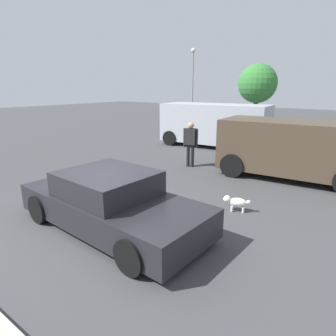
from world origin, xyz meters
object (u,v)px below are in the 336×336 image
object	(u,v)px
van_white	(214,124)
suv_dark	(292,147)
light_post_near	(193,71)
sedan_foreground	(111,203)
dog	(236,202)
pedestrian	(191,140)

from	to	relation	value
van_white	suv_dark	size ratio (longest dim) A/B	1.16
light_post_near	sedan_foreground	bearing A→B (deg)	-61.82
dog	pedestrian	xyz separation A→B (m)	(-3.14, 2.83, 0.77)
dog	van_white	world-z (taller)	van_white
van_white	suv_dark	bearing A→B (deg)	139.49
dog	light_post_near	size ratio (longest dim) A/B	0.10
sedan_foreground	suv_dark	size ratio (longest dim) A/B	0.94
pedestrian	van_white	bearing A→B (deg)	0.63
dog	light_post_near	distance (m)	23.48
sedan_foreground	pedestrian	world-z (taller)	pedestrian
van_white	light_post_near	size ratio (longest dim) A/B	0.84
sedan_foreground	light_post_near	world-z (taller)	light_post_near
sedan_foreground	dog	xyz separation A→B (m)	(1.79, 2.42, -0.34)
suv_dark	light_post_near	xyz separation A→B (m)	(-13.53, 15.28, 3.37)
pedestrian	dog	bearing A→B (deg)	-147.41
van_white	pedestrian	bearing A→B (deg)	100.61
dog	suv_dark	world-z (taller)	suv_dark
suv_dark	light_post_near	distance (m)	20.69
sedan_foreground	pedestrian	distance (m)	5.43
pedestrian	light_post_near	bearing A→B (deg)	16.68
dog	pedestrian	bearing A→B (deg)	-63.51
van_white	suv_dark	xyz separation A→B (m)	(4.60, -3.23, -0.11)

